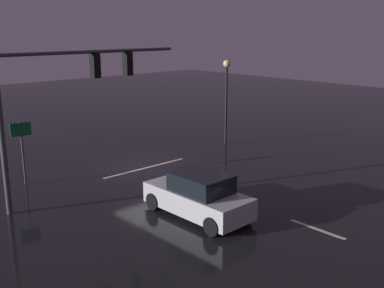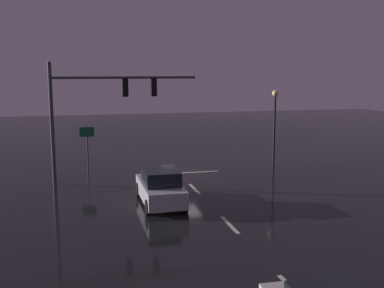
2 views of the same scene
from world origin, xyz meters
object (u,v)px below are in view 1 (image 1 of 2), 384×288
street_lamp_left_kerb (226,86)px  route_sign (22,139)px  traffic_signal_assembly (64,86)px  car_approaching (198,196)px

street_lamp_left_kerb → route_sign: bearing=-4.8°
traffic_signal_assembly → street_lamp_left_kerb: size_ratio=1.62×
car_approaching → street_lamp_left_kerb: (-8.90, -6.94, 2.75)m
traffic_signal_assembly → route_sign: size_ratio=2.83×
traffic_signal_assembly → route_sign: 3.94m
route_sign → car_approaching: bearing=112.2°
car_approaching → route_sign: route_sign is taller
traffic_signal_assembly → street_lamp_left_kerb: traffic_signal_assembly is taller
traffic_signal_assembly → car_approaching: 6.84m
street_lamp_left_kerb → route_sign: size_ratio=1.75×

